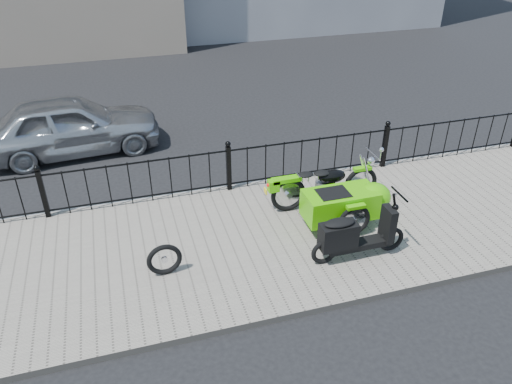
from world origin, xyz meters
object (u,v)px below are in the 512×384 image
object	(u,v)px
scooter	(353,236)
spare_tire	(164,260)
motorcycle_sidecar	(346,198)
sedan_car	(70,125)

from	to	relation	value
scooter	spare_tire	world-z (taller)	scooter
motorcycle_sidecar	spare_tire	size ratio (longest dim) A/B	4.05
scooter	spare_tire	xyz separation A→B (m)	(-3.01, 0.47, -0.16)
motorcycle_sidecar	scooter	bearing A→B (deg)	-108.93
motorcycle_sidecar	scooter	world-z (taller)	scooter
motorcycle_sidecar	spare_tire	bearing A→B (deg)	-170.26
spare_tire	sedan_car	bearing A→B (deg)	105.46
motorcycle_sidecar	spare_tire	distance (m)	3.42
spare_tire	motorcycle_sidecar	bearing A→B (deg)	9.74
motorcycle_sidecar	sedan_car	bearing A→B (deg)	135.90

